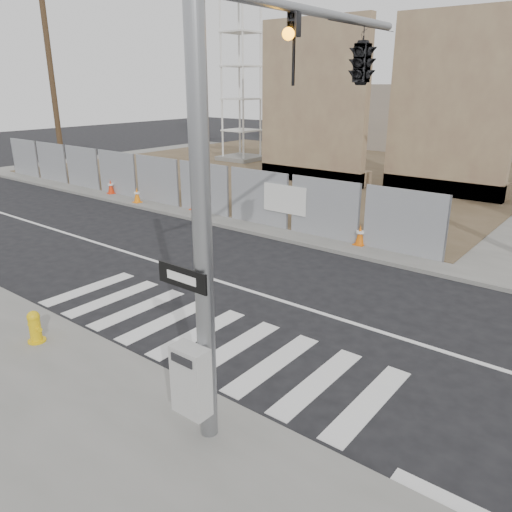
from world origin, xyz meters
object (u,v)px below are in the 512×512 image
Objects in this scene: crane_tower at (240,16)px; traffic_cone_a at (111,187)px; traffic_cone_d at (360,235)px; signal_pole at (318,104)px; traffic_cone_b at (137,195)px; traffic_cone_c at (194,202)px; fire_hydrant at (35,327)px.

crane_tower is 27.02× the size of traffic_cone_a.
signal_pole is at bearing -70.40° from traffic_cone_d.
traffic_cone_c reaches higher than traffic_cone_b.
signal_pole reaches higher than traffic_cone_c.
signal_pole is 13.11m from traffic_cone_c.
crane_tower is 27.16× the size of traffic_cone_d.
fire_hydrant reaches higher than traffic_cone_b.
traffic_cone_d is at bearing 2.94° from traffic_cone_b.
fire_hydrant is 12.54m from traffic_cone_b.
traffic_cone_d is (15.00, -12.03, -8.58)m from crane_tower.
crane_tower is at bearing 109.56° from traffic_cone_b.
traffic_cone_a is (-15.50, 6.92, -4.33)m from signal_pole.
traffic_cone_c is (7.37, -11.93, -8.57)m from crane_tower.
signal_pole is at bearing -47.43° from crane_tower.
crane_tower is at bearing 132.57° from signal_pole.
crane_tower reaches higher than traffic_cone_d.
traffic_cone_d is (7.63, -0.10, -0.01)m from traffic_cone_c.
traffic_cone_c is 1.02× the size of traffic_cone_d.
crane_tower reaches higher than fire_hydrant.
fire_hydrant is (12.81, -21.94, -8.57)m from crane_tower.
traffic_cone_c is (2.90, 0.64, 0.01)m from traffic_cone_b.
crane_tower reaches higher than traffic_cone_a.
traffic_cone_c is (5.38, 0.20, 0.00)m from traffic_cone_a.
crane_tower is 14.99m from traffic_cone_a.
traffic_cone_b is 10.55m from traffic_cone_d.
traffic_cone_a is at bearing 142.40° from fire_hydrant.
traffic_cone_d is at bearing 82.12° from fire_hydrant.
crane_tower is 26.81m from fire_hydrant.
fire_hydrant is at bearing -59.72° from crane_tower.
traffic_cone_d is at bearing -38.74° from crane_tower.
traffic_cone_a is 0.99× the size of traffic_cone_c.
signal_pole reaches higher than traffic_cone_b.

